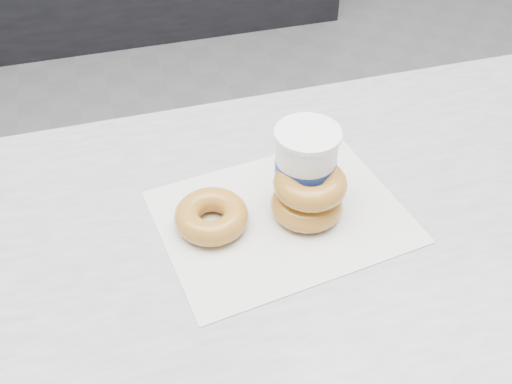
{
  "coord_description": "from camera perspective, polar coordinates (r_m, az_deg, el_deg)",
  "views": [
    {
      "loc": [
        -0.13,
        -1.08,
        1.47
      ],
      "look_at": [
        0.04,
        -0.49,
        0.92
      ],
      "focal_mm": 40.0,
      "sensor_mm": 36.0,
      "label": 1
    }
  ],
  "objects": [
    {
      "name": "coffee_cup",
      "position": [
        0.8,
        4.98,
        2.59
      ],
      "size": [
        0.09,
        0.09,
        0.12
      ],
      "rotation": [
        0.0,
        0.0,
        0.08
      ],
      "color": "white",
      "rests_on": "counter"
    },
    {
      "name": "wax_paper",
      "position": [
        0.81,
        2.57,
        -2.45
      ],
      "size": [
        0.37,
        0.3,
        0.0
      ],
      "primitive_type": "cube",
      "rotation": [
        0.0,
        0.0,
        0.12
      ],
      "color": "silver",
      "rests_on": "counter"
    },
    {
      "name": "donut_stack",
      "position": [
        0.8,
        5.25,
        -0.19
      ],
      "size": [
        0.15,
        0.15,
        0.07
      ],
      "color": "#BF7834",
      "rests_on": "wax_paper"
    },
    {
      "name": "ground",
      "position": [
        1.83,
        -5.85,
        -11.71
      ],
      "size": [
        5.0,
        5.0,
        0.0
      ],
      "primitive_type": "plane",
      "color": "gray",
      "rests_on": "ground"
    },
    {
      "name": "donut_single",
      "position": [
        0.79,
        -4.48,
        -2.43
      ],
      "size": [
        0.11,
        0.11,
        0.04
      ],
      "primitive_type": "torus",
      "rotation": [
        0.0,
        0.0,
        0.04
      ],
      "color": "#BF7834",
      "rests_on": "wax_paper"
    }
  ]
}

